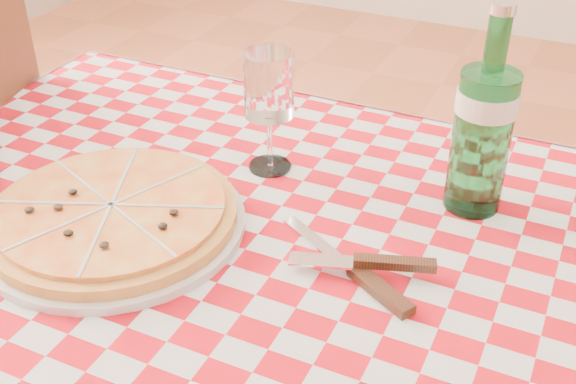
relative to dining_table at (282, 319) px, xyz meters
name	(u,v)px	position (x,y,z in m)	size (l,w,h in m)	color
dining_table	(282,319)	(0.00, 0.00, 0.00)	(1.20, 0.80, 0.75)	brown
tablecloth	(282,263)	(0.00, 0.00, 0.09)	(1.30, 0.90, 0.01)	#A80A15
pizza_plate	(112,213)	(-0.23, -0.03, 0.12)	(0.35, 0.35, 0.04)	#CE8B44
water_bottle	(486,112)	(0.18, 0.22, 0.24)	(0.08, 0.08, 0.29)	#1A6B2C
wine_glass	(269,113)	(-0.11, 0.19, 0.19)	(0.07, 0.07, 0.18)	white
cutlery	(353,264)	(0.09, 0.01, 0.11)	(0.25, 0.21, 0.03)	silver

